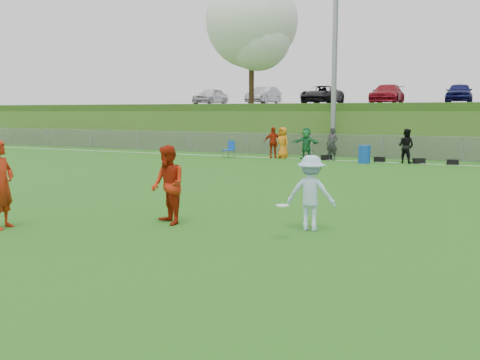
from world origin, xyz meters
The scene contains 16 objects.
ground centered at (0.00, 0.00, 0.00)m, with size 120.00×120.00×0.00m, color #255F14.
sideline_far centered at (0.00, 18.00, 0.01)m, with size 60.00×0.10×0.01m, color white.
fence centered at (0.00, 20.00, 0.65)m, with size 58.00×0.06×1.30m.
light_pole centered at (-3.00, 20.80, 6.71)m, with size 1.20×0.40×12.15m.
berm centered at (0.00, 31.00, 1.50)m, with size 120.00×18.00×3.00m, color #2C5618.
parking_lot centered at (0.00, 33.00, 3.05)m, with size 120.00×12.00×0.10m, color black.
tree_white_flowering centered at (-9.84, 24.92, 8.32)m, with size 6.30×6.30×8.78m.
car_row centered at (-1.17, 32.00, 3.82)m, with size 32.04×5.18×1.44m.
spectator_row centered at (-2.98, 18.00, 0.85)m, with size 8.08×0.89×1.69m.
gear_bags centered at (0.83, 18.10, 0.13)m, with size 6.79×0.56×0.26m.
player_red_left centered at (-4.36, -1.03, 0.97)m, with size 0.71×0.47×1.95m, color #AB230B.
player_red_center centered at (-1.32, 0.91, 0.90)m, with size 0.88×0.68×1.80m, color #AE230C.
player_blue centered at (1.81, 1.67, 0.81)m, with size 1.05×0.60×1.63m, color #ACCEEF.
frisbee centered at (1.57, 0.59, 0.70)m, with size 0.25×0.25×0.02m.
recycling_bin centered at (-0.40, 17.20, 0.44)m, with size 0.59×0.59×0.88m, color #0F47AD.
camp_chair centered at (-7.90, 17.22, 0.27)m, with size 0.66×0.67×0.93m.
Camera 1 is at (5.26, -9.23, 2.57)m, focal length 40.00 mm.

